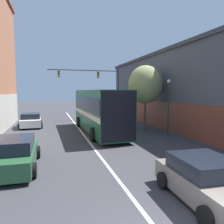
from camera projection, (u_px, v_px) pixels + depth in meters
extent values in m
cube|color=silver|center=(83.00, 135.00, 17.79)|extent=(0.14, 40.02, 0.01)
cube|color=#4C515B|center=(205.00, 90.00, 21.36)|extent=(9.16, 29.89, 7.38)
cube|color=brown|center=(163.00, 115.00, 20.36)|extent=(0.24, 29.29, 2.58)
cube|color=#393D44|center=(206.00, 53.00, 21.03)|extent=(9.52, 30.19, 0.30)
cube|color=#145133|center=(99.00, 110.00, 18.79)|extent=(2.70, 10.84, 3.40)
cube|color=black|center=(98.00, 103.00, 18.74)|extent=(2.74, 10.62, 1.09)
cube|color=beige|center=(99.00, 113.00, 18.82)|extent=(2.74, 10.73, 0.34)
cube|color=black|center=(119.00, 117.00, 13.69)|extent=(2.35, 0.13, 3.27)
cylinder|color=black|center=(79.00, 122.00, 21.74)|extent=(0.33, 1.01, 1.00)
cylinder|color=black|center=(102.00, 121.00, 22.47)|extent=(0.33, 1.01, 1.00)
cylinder|color=black|center=(93.00, 134.00, 15.39)|extent=(0.33, 1.01, 1.00)
cylinder|color=black|center=(126.00, 132.00, 16.12)|extent=(0.33, 1.01, 1.00)
cube|color=slate|center=(208.00, 186.00, 6.95)|extent=(2.00, 3.97, 0.70)
cube|color=black|center=(204.00, 165.00, 7.12)|extent=(1.78, 2.09, 0.51)
cylinder|color=black|center=(163.00, 180.00, 7.92)|extent=(0.24, 0.60, 0.60)
cylinder|color=black|center=(209.00, 176.00, 8.36)|extent=(0.24, 0.60, 0.60)
cylinder|color=black|center=(206.00, 218.00, 5.58)|extent=(0.24, 0.60, 0.60)
cube|color=#285633|center=(15.00, 157.00, 9.96)|extent=(1.76, 4.51, 0.72)
cube|color=black|center=(14.00, 144.00, 9.68)|extent=(1.61, 2.35, 0.56)
cylinder|color=black|center=(1.00, 155.00, 11.08)|extent=(0.22, 0.64, 0.64)
cylinder|color=black|center=(38.00, 152.00, 11.56)|extent=(0.22, 0.64, 0.64)
cylinder|color=black|center=(34.00, 170.00, 8.88)|extent=(0.22, 0.64, 0.64)
cube|color=silver|center=(31.00, 122.00, 21.70)|extent=(2.13, 4.23, 0.69)
cube|color=black|center=(30.00, 116.00, 21.45)|extent=(1.85, 2.25, 0.50)
cylinder|color=black|center=(21.00, 122.00, 22.59)|extent=(0.26, 0.65, 0.64)
cylinder|color=black|center=(41.00, 122.00, 23.23)|extent=(0.26, 0.65, 0.64)
cylinder|color=black|center=(20.00, 126.00, 20.20)|extent=(0.26, 0.65, 0.64)
cylinder|color=black|center=(41.00, 125.00, 20.84)|extent=(0.26, 0.65, 0.64)
cylinder|color=#333338|center=(118.00, 94.00, 28.72)|extent=(0.18, 0.18, 6.45)
cylinder|color=#333338|center=(84.00, 70.00, 27.24)|extent=(8.87, 0.12, 0.12)
cube|color=#9E8419|center=(98.00, 75.00, 27.77)|extent=(0.28, 0.24, 0.80)
sphere|color=black|center=(98.00, 73.00, 27.60)|extent=(0.18, 0.18, 0.18)
sphere|color=black|center=(98.00, 75.00, 27.63)|extent=(0.18, 0.18, 0.18)
sphere|color=green|center=(98.00, 77.00, 27.65)|extent=(0.18, 0.18, 0.18)
cube|color=#9E8419|center=(59.00, 74.00, 26.45)|extent=(0.28, 0.24, 0.80)
sphere|color=black|center=(59.00, 72.00, 26.28)|extent=(0.18, 0.18, 0.18)
sphere|color=black|center=(59.00, 74.00, 26.31)|extent=(0.18, 0.18, 0.18)
sphere|color=green|center=(59.00, 76.00, 26.33)|extent=(0.18, 0.18, 0.18)
cone|color=#233323|center=(168.00, 136.00, 16.85)|extent=(0.26, 0.26, 0.20)
cylinder|color=#233323|center=(168.00, 110.00, 16.67)|extent=(0.10, 0.10, 4.19)
sphere|color=#EFE5CC|center=(169.00, 81.00, 16.46)|extent=(0.28, 0.28, 0.28)
cylinder|color=brown|center=(145.00, 115.00, 19.72)|extent=(0.19, 0.19, 2.81)
ellipsoid|color=#99A366|center=(145.00, 85.00, 19.47)|extent=(3.09, 2.79, 3.40)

